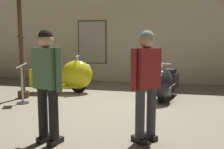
{
  "coord_description": "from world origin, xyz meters",
  "views": [
    {
      "loc": [
        1.2,
        -5.2,
        1.41
      ],
      "look_at": [
        -0.34,
        1.32,
        0.56
      ],
      "focal_mm": 38.86,
      "sensor_mm": 36.0,
      "label": 1
    }
  ],
  "objects": [
    {
      "name": "ground_plane",
      "position": [
        0.0,
        0.0,
        0.0
      ],
      "size": [
        60.0,
        60.0,
        0.0
      ],
      "primitive_type": "plane",
      "color": "gray"
    },
    {
      "name": "info_stanchion",
      "position": [
        -2.16,
        -0.2,
        0.39
      ],
      "size": [
        0.35,
        0.39,
        0.96
      ],
      "color": "#333338",
      "rests_on": "ground"
    },
    {
      "name": "visitor_0",
      "position": [
        0.89,
        -1.8,
        0.92
      ],
      "size": [
        0.41,
        0.42,
        1.6
      ],
      "rotation": [
        0.0,
        0.0,
        2.38
      ],
      "color": "black",
      "rests_on": "ground"
    },
    {
      "name": "lamppost",
      "position": [
        -2.5,
        0.33,
        1.6
      ],
      "size": [
        0.28,
        0.28,
        3.0
      ],
      "color": "#472D19",
      "rests_on": "ground"
    },
    {
      "name": "scooter_1",
      "position": [
        1.11,
        0.91,
        0.44
      ],
      "size": [
        0.76,
        1.62,
        0.96
      ],
      "rotation": [
        0.0,
        0.0,
        -1.78
      ],
      "color": "black",
      "rests_on": "ground"
    },
    {
      "name": "scooter_0",
      "position": [
        -1.64,
        1.21,
        0.49
      ],
      "size": [
        1.83,
        0.86,
        1.08
      ],
      "rotation": [
        0.0,
        0.0,
        0.21
      ],
      "color": "black",
      "rests_on": "ground"
    },
    {
      "name": "visitor_1",
      "position": [
        -0.44,
        -2.18,
        0.93
      ],
      "size": [
        0.52,
        0.34,
        1.61
      ],
      "rotation": [
        0.0,
        0.0,
        1.24
      ],
      "color": "black",
      "rests_on": "ground"
    },
    {
      "name": "showroom_back_wall",
      "position": [
        0.17,
        3.66,
        1.94
      ],
      "size": [
        18.0,
        0.63,
        3.88
      ],
      "color": "beige",
      "rests_on": "ground"
    }
  ]
}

